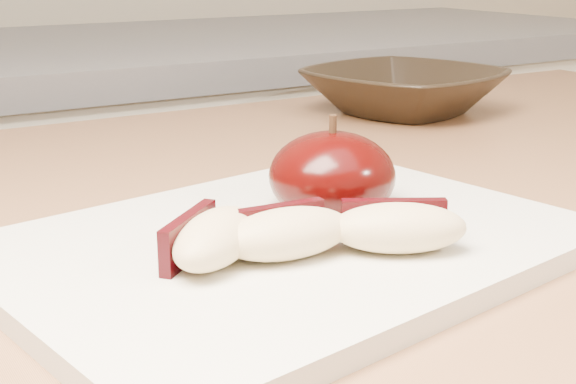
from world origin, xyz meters
TOP-DOWN VIEW (x-y plane):
  - cutting_board at (0.08, 0.38)m, footprint 0.36×0.28m
  - apple_half at (0.13, 0.41)m, footprint 0.09×0.09m
  - apple_wedge_a at (0.02, 0.37)m, footprint 0.08×0.07m
  - apple_wedge_b at (0.06, 0.35)m, footprint 0.08×0.04m
  - apple_wedge_c at (0.11, 0.33)m, footprint 0.08×0.07m
  - bowl at (0.41, 0.68)m, footprint 0.24×0.24m

SIDE VIEW (x-z plane):
  - cutting_board at x=0.08m, z-range 0.90..0.91m
  - bowl at x=0.41m, z-range 0.90..0.95m
  - apple_wedge_a at x=0.02m, z-range 0.91..0.94m
  - apple_wedge_b at x=0.06m, z-range 0.91..0.94m
  - apple_wedge_c at x=0.11m, z-range 0.91..0.94m
  - apple_half at x=0.13m, z-range 0.90..0.97m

